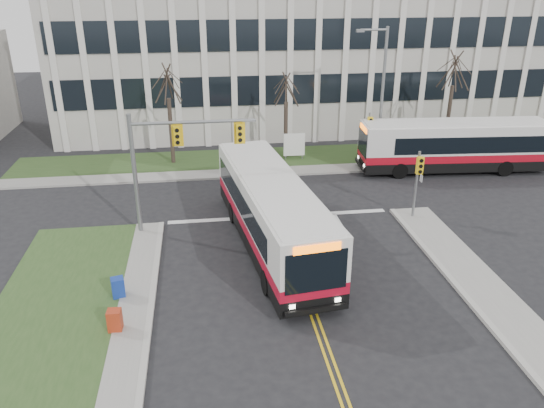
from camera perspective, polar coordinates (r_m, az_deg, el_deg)
The scene contains 17 objects.
ground at distance 22.01m, azimuth 3.90°, elevation -10.19°, with size 120.00×120.00×0.00m, color black.
sidewalk_west at distance 17.95m, azimuth -16.48°, elevation -20.10°, with size 1.20×26.00×0.14m, color #9E9B93.
sidewalk_cross at distance 36.38m, azimuth 6.89°, elevation 3.77°, with size 44.00×1.60×0.14m, color #9E9B93.
building_lawn at distance 38.95m, azimuth 5.88°, elevation 5.13°, with size 44.00×5.00×0.12m, color #2E491F.
office_building at distance 49.15m, azimuth 2.84°, elevation 16.11°, with size 40.00×16.00×12.00m, color beige.
mast_arm_signal at distance 26.36m, azimuth -11.13°, elevation 5.49°, with size 6.11×0.38×6.20m.
signal_pole_near at distance 28.88m, azimuth 15.42°, elevation 2.97°, with size 0.34×0.39×3.80m.
signal_pole_far at distance 36.45m, azimuth 10.38°, elevation 7.61°, with size 0.34×0.39×3.80m.
streetlight at distance 36.84m, azimuth 11.56°, elevation 11.99°, with size 2.15×0.25×9.20m.
directory_sign at distance 37.65m, azimuth 2.40°, elevation 6.36°, with size 1.50×0.12×2.00m.
tree_left at distance 36.60m, azimuth -11.17°, elevation 12.46°, with size 1.80×1.80×7.70m.
tree_mid at distance 37.34m, azimuth 1.53°, elevation 12.11°, with size 1.80×1.80×6.82m.
tree_right at distance 40.65m, azimuth 19.02°, elevation 13.28°, with size 1.80×1.80×8.25m.
bus_main at distance 25.25m, azimuth -0.07°, elevation -1.09°, with size 2.77×12.78×3.41m, color silver, non-canonical shape.
bus_cross at distance 37.51m, azimuth 18.99°, elevation 5.80°, with size 2.69×12.40×3.31m, color silver, non-canonical shape.
newspaper_box_blue at distance 22.64m, azimuth -16.21°, elevation -8.73°, with size 0.50×0.45×0.95m, color navy.
newspaper_box_red at distance 20.73m, azimuth -16.53°, elevation -12.02°, with size 0.50×0.45×0.95m, color #A32E15.
Camera 1 is at (-3.95, -17.94, 12.13)m, focal length 35.00 mm.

